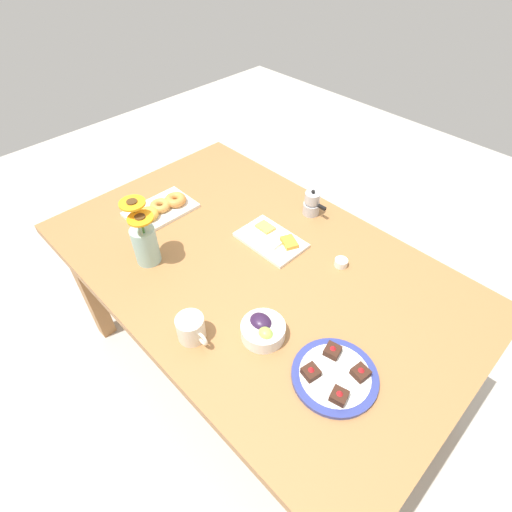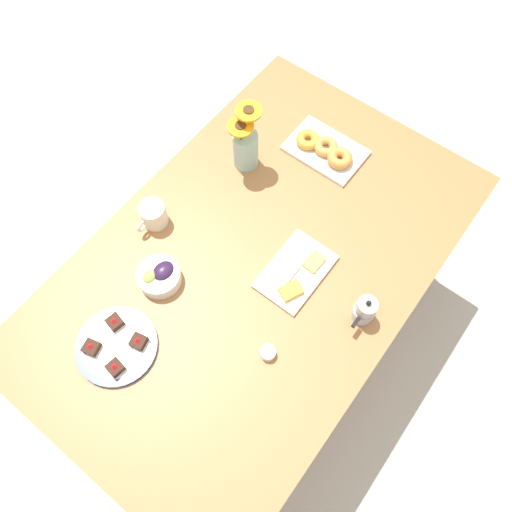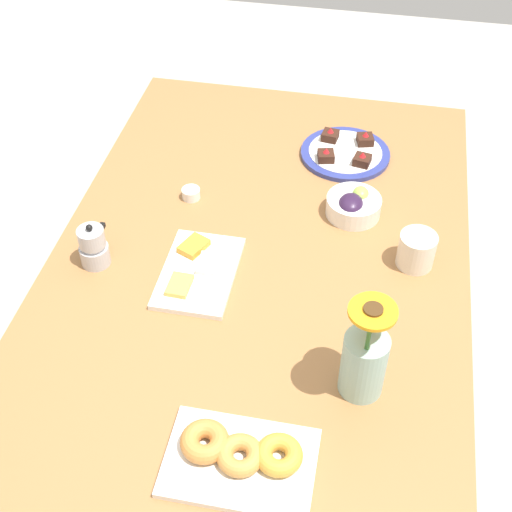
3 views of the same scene
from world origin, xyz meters
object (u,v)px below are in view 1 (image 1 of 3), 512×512
cheese_platter (272,240)px  dessert_plate (335,375)px  dining_table (256,279)px  grape_bowl (263,329)px  croissant_platter (162,208)px  moka_pot (312,204)px  coffee_mug (191,328)px  jam_cup_honey (341,262)px  flower_vase (145,242)px

cheese_platter → dessert_plate: size_ratio=1.03×
dessert_plate → dining_table: bearing=161.8°
grape_bowl → croissant_platter: bearing=169.5°
dining_table → grape_bowl: 0.34m
moka_pot → dessert_plate: bearing=-44.9°
coffee_mug → cheese_platter: (-0.13, 0.50, -0.03)m
grape_bowl → jam_cup_honey: grape_bowl is taller
croissant_platter → jam_cup_honey: croissant_platter is taller
cheese_platter → dining_table: bearing=-71.3°
dining_table → cheese_platter: (-0.04, 0.13, 0.10)m
coffee_mug → flower_vase: 0.40m
dining_table → cheese_platter: bearing=108.7°
grape_bowl → flower_vase: (-0.54, -0.07, 0.06)m
grape_bowl → jam_cup_honey: bearing=92.0°
coffee_mug → jam_cup_honey: 0.60m
cheese_platter → croissant_platter: croissant_platter is taller
croissant_platter → grape_bowl: bearing=-10.5°
coffee_mug → cheese_platter: bearing=105.1°
jam_cup_honey → dessert_plate: dessert_plate is taller
coffee_mug → jam_cup_honey: (0.14, 0.59, -0.03)m
jam_cup_honey → flower_vase: (-0.52, -0.49, 0.08)m
jam_cup_honey → dessert_plate: size_ratio=0.19×
jam_cup_honey → moka_pot: 0.32m
croissant_platter → dessert_plate: size_ratio=1.11×
grape_bowl → croissant_platter: grape_bowl is taller
grape_bowl → dessert_plate: 0.25m
croissant_platter → dessert_plate: bearing=-5.4°
grape_bowl → cheese_platter: (-0.28, 0.34, -0.02)m
cheese_platter → moka_pot: moka_pot is taller
croissant_platter → jam_cup_honey: bearing=21.3°
croissant_platter → moka_pot: bearing=44.6°
dessert_plate → flower_vase: flower_vase is taller
dessert_plate → moka_pot: (-0.54, 0.54, 0.04)m
dining_table → croissant_platter: croissant_platter is taller
grape_bowl → moka_pot: bearing=116.7°
dining_table → coffee_mug: coffee_mug is taller
dessert_plate → moka_pot: size_ratio=2.11×
dining_table → coffee_mug: (0.09, -0.37, 0.13)m
dining_table → moka_pot: moka_pot is taller
coffee_mug → flower_vase: flower_vase is taller
dessert_plate → grape_bowl: bearing=-169.8°
cheese_platter → moka_pot: (-0.01, 0.25, 0.04)m
dining_table → cheese_platter: 0.17m
jam_cup_honey → dessert_plate: 0.46m
jam_cup_honey → flower_vase: 0.72m
grape_bowl → cheese_platter: size_ratio=0.54×
croissant_platter → dessert_plate: 1.00m
croissant_platter → flower_vase: size_ratio=1.07×
dining_table → dessert_plate: 0.52m
grape_bowl → moka_pot: moka_pot is taller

